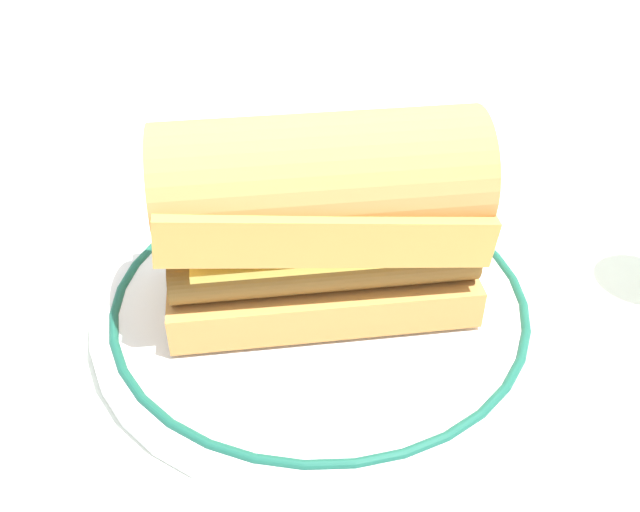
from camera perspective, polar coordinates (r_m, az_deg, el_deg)
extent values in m
plane|color=white|center=(0.47, 1.91, -4.75)|extent=(1.50, 1.50, 0.00)
cylinder|color=white|center=(0.47, 0.00, -3.80)|extent=(0.30, 0.30, 0.01)
torus|color=#195947|center=(0.47, 0.00, -3.25)|extent=(0.27, 0.27, 0.01)
cube|color=#CF8F48|center=(0.45, 0.00, -1.71)|extent=(0.21, 0.16, 0.03)
cylinder|color=brown|center=(0.42, 0.49, -1.23)|extent=(0.18, 0.09, 0.03)
cylinder|color=brown|center=(0.44, 0.00, 0.90)|extent=(0.18, 0.09, 0.03)
cylinder|color=brown|center=(0.46, -0.44, 2.83)|extent=(0.18, 0.09, 0.03)
cube|color=#EFC64C|center=(0.43, 0.00, 2.53)|extent=(0.18, 0.14, 0.01)
cube|color=gold|center=(0.42, 0.00, 4.49)|extent=(0.21, 0.16, 0.05)
cylinder|color=tan|center=(0.41, 0.00, 6.25)|extent=(0.21, 0.14, 0.08)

